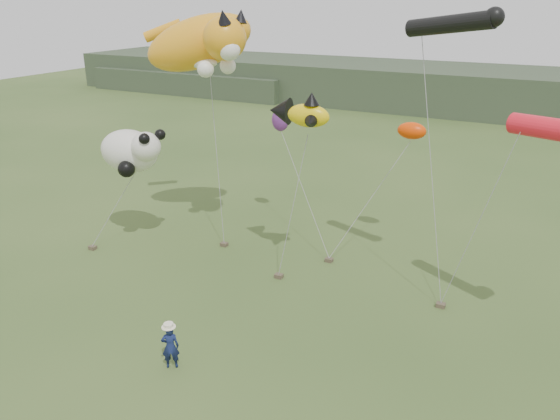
{
  "coord_description": "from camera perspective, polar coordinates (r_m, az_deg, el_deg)",
  "views": [
    {
      "loc": [
        9.15,
        -12.23,
        10.49
      ],
      "look_at": [
        1.28,
        3.0,
        3.8
      ],
      "focal_mm": 35.0,
      "sensor_mm": 36.0,
      "label": 1
    }
  ],
  "objects": [
    {
      "name": "misc_kites",
      "position": [
        24.51,
        7.16,
        8.74
      ],
      "size": [
        7.27,
        0.71,
        1.05
      ],
      "color": "#F53D03",
      "rests_on": "ground"
    },
    {
      "name": "fish_kite",
      "position": [
        20.31,
        1.87,
        10.11
      ],
      "size": [
        2.65,
        1.77,
        1.35
      ],
      "color": "yellow",
      "rests_on": "ground"
    },
    {
      "name": "panda_kite",
      "position": [
        24.7,
        -15.24,
        5.99
      ],
      "size": [
        3.3,
        2.14,
        2.05
      ],
      "color": "white",
      "rests_on": "ground"
    },
    {
      "name": "headland",
      "position": [
        58.85,
        15.38,
        12.21
      ],
      "size": [
        90.0,
        13.0,
        4.0
      ],
      "color": "#2D3D28",
      "rests_on": "ground"
    },
    {
      "name": "festival_attendant",
      "position": [
        17.18,
        -11.39,
        -13.82
      ],
      "size": [
        0.63,
        0.58,
        1.45
      ],
      "primitive_type": "imported",
      "rotation": [
        0.0,
        0.0,
        3.72
      ],
      "color": "#141E4B",
      "rests_on": "ground"
    },
    {
      "name": "tube_kites",
      "position": [
        18.05,
        24.19,
        11.99
      ],
      "size": [
        7.32,
        3.56,
        3.69
      ],
      "color": "black",
      "rests_on": "ground"
    },
    {
      "name": "cat_kite",
      "position": [
        24.1,
        -7.93,
        16.93
      ],
      "size": [
        6.19,
        4.28,
        3.37
      ],
      "color": "orange",
      "rests_on": "ground"
    },
    {
      "name": "ground",
      "position": [
        18.53,
        -8.02,
        -13.41
      ],
      "size": [
        120.0,
        120.0,
        0.0
      ],
      "primitive_type": "plane",
      "color": "#385123",
      "rests_on": "ground"
    },
    {
      "name": "sandbag_anchors",
      "position": [
        22.89,
        -1.53,
        -5.75
      ],
      "size": [
        15.19,
        3.97,
        0.16
      ],
      "color": "brown",
      "rests_on": "ground"
    }
  ]
}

